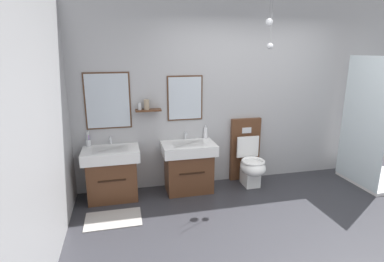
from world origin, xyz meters
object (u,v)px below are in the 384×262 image
at_px(vanity_sink_right, 188,165).
at_px(soap_dispenser, 206,133).
at_px(shower_tray, 374,158).
at_px(toilet, 249,160).
at_px(toothbrush_cup, 88,142).
at_px(vanity_sink_left, 112,172).

bearing_deg(vanity_sink_right, soap_dispenser, 31.66).
bearing_deg(shower_tray, toilet, 166.84).
relative_size(soap_dispenser, shower_tray, 0.10).
distance_m(toilet, toothbrush_cup, 2.39).
xyz_separation_m(vanity_sink_right, shower_tray, (2.85, -0.42, 0.02)).
relative_size(toilet, shower_tray, 0.51).
xyz_separation_m(vanity_sink_left, toothbrush_cup, (-0.30, 0.18, 0.40)).
height_order(vanity_sink_right, soap_dispenser, soap_dispenser).
bearing_deg(shower_tray, toothbrush_cup, 171.92).
relative_size(vanity_sink_right, soap_dispenser, 3.82).
distance_m(vanity_sink_left, vanity_sink_right, 1.09).
xyz_separation_m(vanity_sink_left, toilet, (2.05, 0.02, -0.01)).
xyz_separation_m(toilet, soap_dispenser, (-0.65, 0.17, 0.44)).
bearing_deg(soap_dispenser, vanity_sink_right, -148.34).
height_order(vanity_sink_right, shower_tray, shower_tray).
relative_size(vanity_sink_left, vanity_sink_right, 1.00).
distance_m(vanity_sink_left, toilet, 2.05).
relative_size(toilet, toothbrush_cup, 4.75).
xyz_separation_m(toilet, toothbrush_cup, (-2.35, 0.16, 0.41)).
bearing_deg(toothbrush_cup, soap_dispenser, 0.33).
xyz_separation_m(vanity_sink_right, toothbrush_cup, (-1.39, 0.18, 0.40)).
bearing_deg(toothbrush_cup, shower_tray, -8.08).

